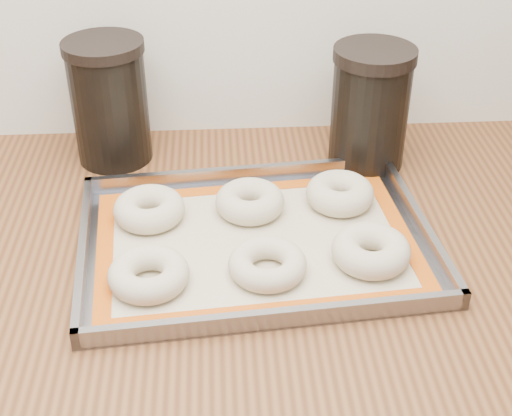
{
  "coord_description": "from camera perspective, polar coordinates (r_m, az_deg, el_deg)",
  "views": [
    {
      "loc": [
        -0.26,
        0.9,
        1.47
      ],
      "look_at": [
        -0.22,
        1.66,
        0.96
      ],
      "focal_mm": 50.0,
      "sensor_mm": 36.0,
      "label": 1
    }
  ],
  "objects": [
    {
      "name": "countertop",
      "position": [
        1.01,
        12.43,
        -3.01
      ],
      "size": [
        3.06,
        0.68,
        0.04
      ],
      "primitive_type": "cube",
      "color": "brown",
      "rests_on": "cabinet"
    },
    {
      "name": "baking_tray",
      "position": [
        0.95,
        0.0,
        -2.66
      ],
      "size": [
        0.49,
        0.37,
        0.03
      ],
      "rotation": [
        0.0,
        0.0,
        0.09
      ],
      "color": "gray",
      "rests_on": "countertop"
    },
    {
      "name": "baking_mat",
      "position": [
        0.95,
        -0.0,
        -2.75
      ],
      "size": [
        0.44,
        0.33,
        0.0
      ],
      "rotation": [
        0.0,
        0.0,
        0.09
      ],
      "color": "#C6B793",
      "rests_on": "baking_tray"
    },
    {
      "name": "bagel_front_left",
      "position": [
        0.88,
        -8.58,
        -5.26
      ],
      "size": [
        0.11,
        0.11,
        0.03
      ],
      "primitive_type": "torus",
      "rotation": [
        0.0,
        0.0,
        0.11
      ],
      "color": "#BEAE93",
      "rests_on": "baking_mat"
    },
    {
      "name": "bagel_front_mid",
      "position": [
        0.89,
        0.92,
        -4.51
      ],
      "size": [
        0.12,
        0.12,
        0.03
      ],
      "primitive_type": "torus",
      "rotation": [
        0.0,
        0.0,
        -0.21
      ],
      "color": "#BEAE93",
      "rests_on": "baking_mat"
    },
    {
      "name": "bagel_front_right",
      "position": [
        0.92,
        9.18,
        -3.38
      ],
      "size": [
        0.13,
        0.13,
        0.04
      ],
      "primitive_type": "torus",
      "rotation": [
        0.0,
        0.0,
        0.41
      ],
      "color": "#BEAE93",
      "rests_on": "baking_mat"
    },
    {
      "name": "bagel_back_left",
      "position": [
        0.99,
        -8.54,
        -0.08
      ],
      "size": [
        0.13,
        0.13,
        0.04
      ],
      "primitive_type": "torus",
      "rotation": [
        0.0,
        0.0,
        0.4
      ],
      "color": "#BEAE93",
      "rests_on": "baking_mat"
    },
    {
      "name": "bagel_back_mid",
      "position": [
        1.0,
        -0.49,
        0.54
      ],
      "size": [
        0.11,
        0.11,
        0.04
      ],
      "primitive_type": "torus",
      "rotation": [
        0.0,
        0.0,
        0.17
      ],
      "color": "#BEAE93",
      "rests_on": "baking_mat"
    },
    {
      "name": "bagel_back_right",
      "position": [
        1.02,
        6.73,
        1.17
      ],
      "size": [
        0.11,
        0.11,
        0.04
      ],
      "primitive_type": "torus",
      "rotation": [
        0.0,
        0.0,
        -0.11
      ],
      "color": "#BEAE93",
      "rests_on": "baking_mat"
    },
    {
      "name": "canister_left",
      "position": [
        1.13,
        -11.64,
        8.35
      ],
      "size": [
        0.12,
        0.12,
        0.19
      ],
      "color": "black",
      "rests_on": "countertop"
    },
    {
      "name": "canister_mid",
      "position": [
        1.11,
        9.11,
        7.97
      ],
      "size": [
        0.12,
        0.12,
        0.19
      ],
      "color": "black",
      "rests_on": "countertop"
    }
  ]
}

